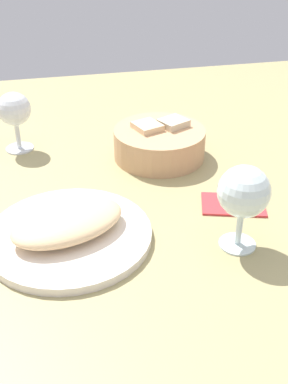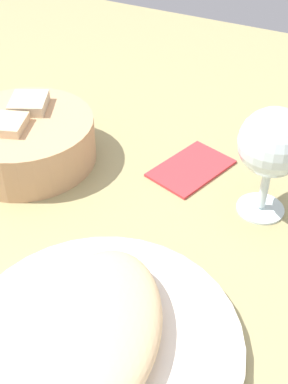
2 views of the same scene
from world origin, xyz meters
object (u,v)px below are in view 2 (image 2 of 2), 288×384
(plate, at_px, (100,343))
(folded_napkin, at_px, (191,167))
(bread_basket, at_px, (25,139))
(wine_glass_near, at_px, (273,146))

(plate, xyz_separation_m, folded_napkin, (0.29, 0.03, -0.00))
(bread_basket, bearing_deg, plate, -130.56)
(folded_napkin, bearing_deg, bread_basket, -52.07)
(plate, relative_size, wine_glass_near, 1.91)
(plate, xyz_separation_m, wine_glass_near, (0.26, -0.07, 0.09))
(bread_basket, bearing_deg, folded_napkin, -68.88)
(plate, height_order, folded_napkin, plate)
(wine_glass_near, bearing_deg, plate, 164.04)
(folded_napkin, bearing_deg, plate, 23.46)
(plate, xyz_separation_m, bread_basket, (0.21, 0.24, 0.03))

